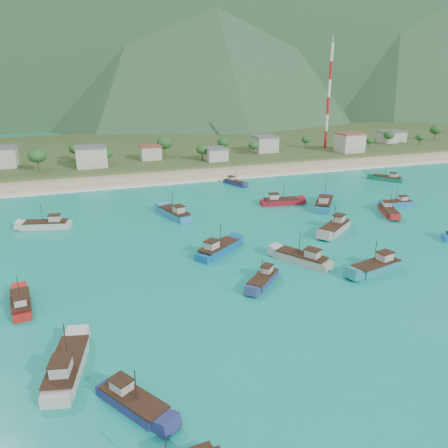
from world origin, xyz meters
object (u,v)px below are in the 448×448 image
object	(u,v)px
boat_21	(335,228)
boat_24	(388,211)
boat_9	(21,304)
boat_26	(280,202)
boat_15	(398,203)
boat_20	(387,179)
boat_25	(67,368)
boat_10	(324,204)
boat_17	(303,259)
boat_29	(133,403)
boat_18	(218,250)
boat_6	(47,225)
radio_tower	(329,97)
boat_19	(175,214)
boat_8	(263,280)
boat_0	(377,267)
boat_28	(234,183)

from	to	relation	value
boat_21	boat_24	size ratio (longest dim) A/B	1.11
boat_9	boat_24	world-z (taller)	boat_24
boat_26	boat_15	bearing A→B (deg)	78.09
boat_20	boat_25	xyz separation A→B (m)	(-101.05, -69.26, 0.16)
boat_9	boat_24	bearing A→B (deg)	6.71
boat_26	boat_21	bearing A→B (deg)	13.49
boat_20	boat_25	world-z (taller)	boat_25
boat_10	boat_17	world-z (taller)	boat_10
boat_29	boat_20	bearing A→B (deg)	-173.69
boat_24	boat_25	bearing A→B (deg)	50.20
boat_9	boat_18	size ratio (longest dim) A/B	0.87
boat_6	boat_18	size ratio (longest dim) A/B	1.02
radio_tower	boat_25	xyz separation A→B (m)	(-112.76, -127.16, -23.04)
boat_6	boat_24	size ratio (longest dim) A/B	1.10
boat_9	boat_26	world-z (taller)	boat_26
boat_10	boat_25	size ratio (longest dim) A/B	1.03
boat_10	boat_29	world-z (taller)	boat_10
boat_17	boat_10	bearing A→B (deg)	20.82
radio_tower	boat_20	xyz separation A→B (m)	(-11.72, -57.90, -23.20)
boat_19	boat_29	size ratio (longest dim) A/B	1.30
boat_6	boat_25	world-z (taller)	boat_25
boat_20	boat_21	size ratio (longest dim) A/B	0.87
boat_8	boat_10	distance (m)	48.50
boat_18	boat_26	world-z (taller)	boat_18
boat_29	boat_0	bearing A→B (deg)	170.25
boat_8	boat_29	size ratio (longest dim) A/B	0.87
radio_tower	boat_20	world-z (taller)	radio_tower
boat_8	boat_28	xyz separation A→B (m)	(19.80, 67.12, -0.04)
boat_25	radio_tower	bearing A→B (deg)	61.27
boat_19	boat_26	world-z (taller)	boat_19
boat_21	boat_25	world-z (taller)	boat_25
boat_15	boat_26	world-z (taller)	boat_26
radio_tower	boat_10	distance (m)	94.11
boat_0	boat_15	size ratio (longest dim) A/B	1.29
boat_19	boat_28	bearing A→B (deg)	30.26
boat_21	boat_28	bearing A→B (deg)	-29.45
boat_6	boat_28	size ratio (longest dim) A/B	1.27
boat_8	boat_28	distance (m)	69.98
boat_15	boat_25	world-z (taller)	boat_25
radio_tower	boat_15	xyz separation A→B (m)	(-27.92, -82.47, -23.33)
boat_18	boat_21	bearing A→B (deg)	60.53
radio_tower	boat_0	size ratio (longest dim) A/B	3.96
boat_25	boat_18	bearing A→B (deg)	58.39
boat_6	boat_26	world-z (taller)	same
boat_29	boat_15	bearing A→B (deg)	-179.02
boat_10	boat_28	world-z (taller)	boat_10
boat_20	boat_6	bearing A→B (deg)	151.90
radio_tower	boat_9	world-z (taller)	radio_tower
boat_24	boat_6	bearing A→B (deg)	11.66
boat_6	boat_19	bearing A→B (deg)	-80.45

